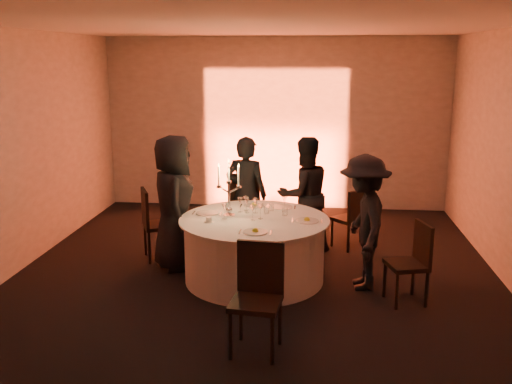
# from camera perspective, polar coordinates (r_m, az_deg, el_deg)

# --- Properties ---
(floor) EXTENTS (7.00, 7.00, 0.00)m
(floor) POSITION_cam_1_polar(r_m,az_deg,el_deg) (7.06, -0.17, -8.69)
(floor) COLOR black
(floor) RESTS_ON ground
(ceiling) EXTENTS (7.00, 7.00, 0.00)m
(ceiling) POSITION_cam_1_polar(r_m,az_deg,el_deg) (6.55, -0.19, 16.40)
(ceiling) COLOR white
(ceiling) RESTS_ON wall_back
(wall_back) EXTENTS (7.00, 0.00, 7.00)m
(wall_back) POSITION_cam_1_polar(r_m,az_deg,el_deg) (10.10, 1.97, 6.82)
(wall_back) COLOR #9F9B94
(wall_back) RESTS_ON floor
(wall_front) EXTENTS (7.00, 0.00, 7.00)m
(wall_front) POSITION_cam_1_polar(r_m,az_deg,el_deg) (3.30, -6.79, -7.25)
(wall_front) COLOR #9F9B94
(wall_front) RESTS_ON floor
(wall_left) EXTENTS (0.00, 7.00, 7.00)m
(wall_left) POSITION_cam_1_polar(r_m,az_deg,el_deg) (7.58, -23.41, 3.51)
(wall_left) COLOR #9F9B94
(wall_left) RESTS_ON floor
(uplighter_fixture) EXTENTS (0.25, 0.12, 0.10)m
(uplighter_fixture) POSITION_cam_1_polar(r_m,az_deg,el_deg) (10.08, 1.78, -1.59)
(uplighter_fixture) COLOR black
(uplighter_fixture) RESTS_ON floor
(banquet_table) EXTENTS (1.80, 1.80, 0.77)m
(banquet_table) POSITION_cam_1_polar(r_m,az_deg,el_deg) (6.93, -0.17, -5.74)
(banquet_table) COLOR black
(banquet_table) RESTS_ON floor
(chair_left) EXTENTS (0.56, 0.56, 0.96)m
(chair_left) POSITION_cam_1_polar(r_m,az_deg,el_deg) (7.70, -10.17, -2.77)
(chair_left) COLOR black
(chair_left) RESTS_ON floor
(chair_back_left) EXTENTS (0.51, 0.51, 1.02)m
(chair_back_left) POSITION_cam_1_polar(r_m,az_deg,el_deg) (8.35, -0.90, -1.04)
(chair_back_left) COLOR black
(chair_back_left) RESTS_ON floor
(chair_back_right) EXTENTS (0.54, 0.54, 0.87)m
(chair_back_right) POSITION_cam_1_polar(r_m,az_deg,el_deg) (8.10, 9.64, -2.33)
(chair_back_right) COLOR black
(chair_back_right) RESTS_ON floor
(chair_right) EXTENTS (0.49, 0.49, 0.90)m
(chair_right) POSITION_cam_1_polar(r_m,az_deg,el_deg) (6.50, 15.44, -6.42)
(chair_right) COLOR black
(chair_right) RESTS_ON floor
(chair_front) EXTENTS (0.49, 0.49, 1.01)m
(chair_front) POSITION_cam_1_polar(r_m,az_deg,el_deg) (5.30, 0.18, -9.83)
(chair_front) COLOR black
(chair_front) RESTS_ON floor
(guest_left) EXTENTS (0.76, 0.96, 1.72)m
(guest_left) POSITION_cam_1_polar(r_m,az_deg,el_deg) (7.27, -8.20, -1.06)
(guest_left) COLOR black
(guest_left) RESTS_ON floor
(guest_back_left) EXTENTS (0.66, 0.50, 1.61)m
(guest_back_left) POSITION_cam_1_polar(r_m,az_deg,el_deg) (7.84, -0.99, -0.25)
(guest_back_left) COLOR black
(guest_back_left) RESTS_ON floor
(guest_back_right) EXTENTS (0.97, 0.89, 1.61)m
(guest_back_right) POSITION_cam_1_polar(r_m,az_deg,el_deg) (7.87, 4.84, -0.28)
(guest_back_right) COLOR black
(guest_back_right) RESTS_ON floor
(guest_right) EXTENTS (0.67, 1.07, 1.58)m
(guest_right) POSITION_cam_1_polar(r_m,az_deg,el_deg) (6.70, 10.72, -3.01)
(guest_right) COLOR black
(guest_right) RESTS_ON floor
(plate_left) EXTENTS (0.36, 0.28, 0.01)m
(plate_left) POSITION_cam_1_polar(r_m,az_deg,el_deg) (7.05, -4.90, -2.12)
(plate_left) COLOR white
(plate_left) RESTS_ON banquet_table
(plate_back_left) EXTENTS (0.36, 0.27, 0.08)m
(plate_back_left) POSITION_cam_1_polar(r_m,az_deg,el_deg) (7.36, -0.20, -1.32)
(plate_back_left) COLOR white
(plate_back_left) RESTS_ON banquet_table
(plate_back_right) EXTENTS (0.35, 0.28, 0.01)m
(plate_back_right) POSITION_cam_1_polar(r_m,az_deg,el_deg) (7.31, 2.58, -1.50)
(plate_back_right) COLOR white
(plate_back_right) RESTS_ON banquet_table
(plate_right) EXTENTS (0.36, 0.28, 0.08)m
(plate_right) POSITION_cam_1_polar(r_m,az_deg,el_deg) (6.72, 5.12, -2.80)
(plate_right) COLOR white
(plate_right) RESTS_ON banquet_table
(plate_front) EXTENTS (0.36, 0.27, 0.08)m
(plate_front) POSITION_cam_1_polar(r_m,az_deg,el_deg) (6.28, -0.07, -3.93)
(plate_front) COLOR white
(plate_front) RESTS_ON banquet_table
(coffee_cup) EXTENTS (0.11, 0.11, 0.07)m
(coffee_cup) POSITION_cam_1_polar(r_m,az_deg,el_deg) (6.69, -4.73, -2.77)
(coffee_cup) COLOR white
(coffee_cup) RESTS_ON banquet_table
(candelabra) EXTENTS (0.30, 0.14, 0.71)m
(candelabra) POSITION_cam_1_polar(r_m,az_deg,el_deg) (6.86, -2.72, -0.44)
(candelabra) COLOR silver
(candelabra) RESTS_ON banquet_table
(wine_glass_a) EXTENTS (0.07, 0.07, 0.19)m
(wine_glass_a) POSITION_cam_1_polar(r_m,az_deg,el_deg) (6.77, -3.18, -1.60)
(wine_glass_a) COLOR white
(wine_glass_a) RESTS_ON banquet_table
(wine_glass_b) EXTENTS (0.07, 0.07, 0.19)m
(wine_glass_b) POSITION_cam_1_polar(r_m,az_deg,el_deg) (7.02, -0.92, -1.02)
(wine_glass_b) COLOR white
(wine_glass_b) RESTS_ON banquet_table
(wine_glass_c) EXTENTS (0.07, 0.07, 0.19)m
(wine_glass_c) POSITION_cam_1_polar(r_m,az_deg,el_deg) (7.09, 2.87, -0.89)
(wine_glass_c) COLOR white
(wine_glass_c) RESTS_ON banquet_table
(wine_glass_d) EXTENTS (0.07, 0.07, 0.19)m
(wine_glass_d) POSITION_cam_1_polar(r_m,az_deg,el_deg) (6.76, 0.47, -1.59)
(wine_glass_d) COLOR white
(wine_glass_d) RESTS_ON banquet_table
(wine_glass_e) EXTENTS (0.07, 0.07, 0.19)m
(wine_glass_e) POSITION_cam_1_polar(r_m,az_deg,el_deg) (7.05, -1.60, -0.96)
(wine_glass_e) COLOR white
(wine_glass_e) RESTS_ON banquet_table
(wine_glass_f) EXTENTS (0.07, 0.07, 0.19)m
(wine_glass_f) POSITION_cam_1_polar(r_m,az_deg,el_deg) (6.70, -0.32, -1.74)
(wine_glass_f) COLOR white
(wine_glass_f) RESTS_ON banquet_table
(wine_glass_g) EXTENTS (0.07, 0.07, 0.19)m
(wine_glass_g) POSITION_cam_1_polar(r_m,az_deg,el_deg) (7.12, -1.00, -0.83)
(wine_glass_g) COLOR white
(wine_glass_g) RESTS_ON banquet_table
(wine_glass_h) EXTENTS (0.07, 0.07, 0.19)m
(wine_glass_h) POSITION_cam_1_polar(r_m,az_deg,el_deg) (7.02, -0.04, -1.04)
(wine_glass_h) COLOR white
(wine_glass_h) RESTS_ON banquet_table
(tumbler_a) EXTENTS (0.07, 0.07, 0.09)m
(tumbler_a) POSITION_cam_1_polar(r_m,az_deg,el_deg) (7.02, 1.06, -1.82)
(tumbler_a) COLOR white
(tumbler_a) RESTS_ON banquet_table
(tumbler_b) EXTENTS (0.07, 0.07, 0.09)m
(tumbler_b) POSITION_cam_1_polar(r_m,az_deg,el_deg) (6.96, 2.91, -1.97)
(tumbler_b) COLOR white
(tumbler_b) RESTS_ON banquet_table
(tumbler_c) EXTENTS (0.07, 0.07, 0.09)m
(tumbler_c) POSITION_cam_1_polar(r_m,az_deg,el_deg) (7.16, 1.56, -1.52)
(tumbler_c) COLOR white
(tumbler_c) RESTS_ON banquet_table
(tumbler_d) EXTENTS (0.07, 0.07, 0.09)m
(tumbler_d) POSITION_cam_1_polar(r_m,az_deg,el_deg) (7.10, -2.82, -1.66)
(tumbler_d) COLOR white
(tumbler_d) RESTS_ON banquet_table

